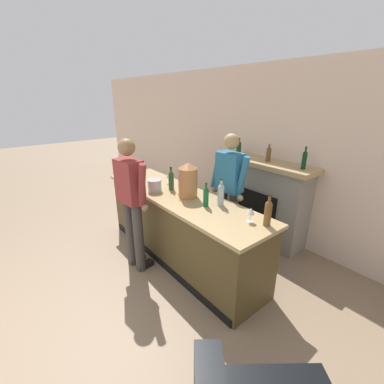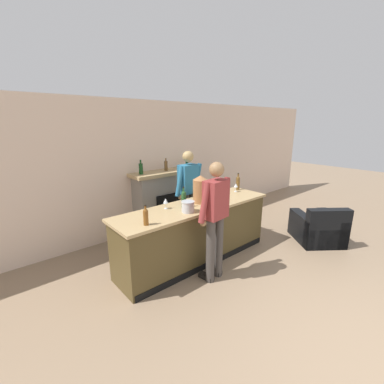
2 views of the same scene
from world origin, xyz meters
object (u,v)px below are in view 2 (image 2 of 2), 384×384
at_px(copper_dispenser, 200,189).
at_px(wine_glass_front_left, 166,201).
at_px(fireplace_stone, 166,200).
at_px(potted_plant_corner, 238,199).
at_px(wine_bottle_rose_blush, 217,191).
at_px(ice_bucket_steel, 188,207).
at_px(armchair_black, 318,230).
at_px(wine_bottle_riesling_slim, 146,216).
at_px(wine_bottle_cabernet_heavy, 214,188).
at_px(wine_glass_back_row, 236,186).
at_px(person_bartender, 188,193).
at_px(person_customer, 215,217).
at_px(wine_bottle_chardonnay_pale, 184,198).
at_px(wine_bottle_burgundy_dark, 238,182).

height_order(copper_dispenser, wine_glass_front_left, copper_dispenser).
bearing_deg(fireplace_stone, potted_plant_corner, -4.58).
bearing_deg(wine_bottle_rose_blush, ice_bucket_steel, -166.22).
relative_size(fireplace_stone, armchair_black, 1.38).
xyz_separation_m(wine_bottle_rose_blush, wine_bottle_riesling_slim, (-1.61, -0.24, -0.01)).
height_order(wine_bottle_cabernet_heavy, wine_glass_back_row, wine_bottle_cabernet_heavy).
height_order(copper_dispenser, wine_bottle_cabernet_heavy, copper_dispenser).
xyz_separation_m(potted_plant_corner, wine_glass_front_left, (-3.12, -1.08, 0.83)).
distance_m(potted_plant_corner, wine_glass_back_row, 2.04).
relative_size(fireplace_stone, copper_dispenser, 3.47).
xyz_separation_m(copper_dispenser, wine_glass_back_row, (1.00, 0.06, -0.11)).
relative_size(ice_bucket_steel, wine_bottle_riesling_slim, 0.73).
bearing_deg(potted_plant_corner, person_bartender, -164.53).
xyz_separation_m(fireplace_stone, person_bartender, (-0.04, -0.81, 0.33)).
bearing_deg(person_customer, potted_plant_corner, 33.66).
height_order(person_customer, copper_dispenser, person_customer).
bearing_deg(fireplace_stone, armchair_black, -53.15).
distance_m(person_bartender, wine_bottle_riesling_slim, 1.66).
distance_m(fireplace_stone, wine_glass_front_left, 1.60).
relative_size(armchair_black, person_customer, 0.66).
distance_m(wine_bottle_rose_blush, wine_bottle_chardonnay_pale, 0.76).
relative_size(person_bartender, wine_glass_front_left, 10.71).
distance_m(armchair_black, wine_glass_back_row, 1.86).
bearing_deg(wine_bottle_chardonnay_pale, wine_bottle_burgundy_dark, 5.82).
distance_m(armchair_black, wine_glass_front_left, 3.16).
distance_m(armchair_black, copper_dispenser, 2.60).
relative_size(copper_dispenser, wine_bottle_cabernet_heavy, 1.39).
bearing_deg(copper_dispenser, wine_bottle_chardonnay_pale, -177.88).
distance_m(person_bartender, wine_bottle_rose_blush, 0.63).
height_order(person_bartender, wine_bottle_cabernet_heavy, person_bartender).
bearing_deg(wine_glass_back_row, fireplace_stone, 120.02).
xyz_separation_m(person_bartender, wine_bottle_rose_blush, (0.18, -0.59, 0.12)).
relative_size(armchair_black, potted_plant_corner, 1.82).
bearing_deg(wine_glass_front_left, wine_bottle_cabernet_heavy, 1.30).
bearing_deg(wine_bottle_rose_blush, wine_bottle_chardonnay_pale, 179.16).
distance_m(wine_bottle_burgundy_dark, wine_bottle_cabernet_heavy, 0.68).
height_order(person_bartender, copper_dispenser, person_bartender).
distance_m(wine_bottle_burgundy_dark, wine_glass_front_left, 1.79).
height_order(copper_dispenser, wine_glass_back_row, copper_dispenser).
relative_size(wine_bottle_rose_blush, wine_bottle_burgundy_dark, 0.88).
bearing_deg(fireplace_stone, wine_bottle_burgundy_dark, -53.46).
distance_m(wine_bottle_rose_blush, wine_glass_back_row, 0.62).
bearing_deg(wine_bottle_riesling_slim, wine_bottle_rose_blush, 8.48).
xyz_separation_m(armchair_black, wine_bottle_chardonnay_pale, (-2.51, 1.13, 0.88)).
height_order(person_customer, wine_bottle_rose_blush, person_customer).
bearing_deg(wine_bottle_cabernet_heavy, fireplace_stone, 100.69).
bearing_deg(wine_bottle_cabernet_heavy, wine_bottle_burgundy_dark, 0.29).
bearing_deg(potted_plant_corner, wine_bottle_rose_blush, -149.76).
relative_size(person_bartender, wine_bottle_chardonnay_pale, 5.37).
relative_size(fireplace_stone, wine_glass_back_row, 9.70).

